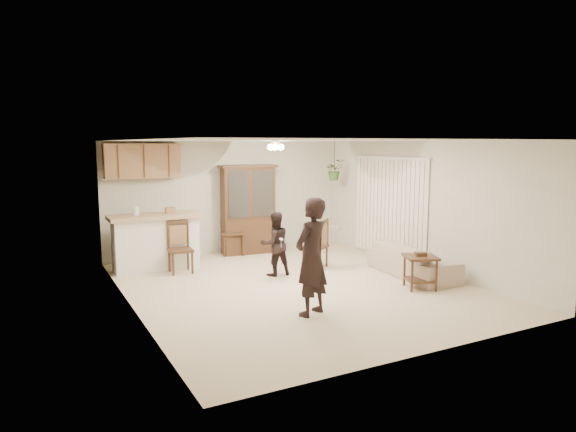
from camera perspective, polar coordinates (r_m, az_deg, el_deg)
name	(u,v)px	position (r m, az deg, el deg)	size (l,w,h in m)	color
floor	(296,286)	(8.97, 0.91, -7.79)	(6.50, 6.50, 0.00)	beige
ceiling	(296,140)	(8.63, 0.95, 8.39)	(5.50, 6.50, 0.02)	silver
wall_back	(228,197)	(11.65, -6.74, 2.09)	(5.50, 0.02, 2.50)	beige
wall_front	(432,249)	(6.10, 15.71, -3.58)	(5.50, 0.02, 2.50)	beige
wall_left	(130,227)	(7.80, -17.13, -1.15)	(0.02, 6.50, 2.50)	beige
wall_right	(420,206)	(10.30, 14.49, 1.11)	(0.02, 6.50, 2.50)	beige
breakfast_bar	(156,244)	(10.37, -14.47, -3.04)	(1.60, 0.55, 1.00)	white
bar_top	(155,216)	(10.28, -14.57, -0.03)	(1.75, 0.70, 0.08)	tan
upper_cabinets	(142,161)	(10.89, -15.90, 5.91)	(1.50, 0.34, 0.70)	brown
vertical_blinds	(389,208)	(10.97, 11.17, 0.84)	(0.06, 2.30, 2.10)	white
ceiling_fixture	(275,146)	(9.79, -1.41, 7.76)	(0.36, 0.36, 0.20)	beige
hanging_plant	(334,170)	(11.88, 5.17, 5.13)	(0.43, 0.37, 0.48)	#305A24
plant_cord	(334,156)	(11.87, 5.19, 6.69)	(0.01, 0.01, 0.65)	black
sofa	(412,256)	(9.87, 13.63, -4.36)	(1.87, 0.73, 0.73)	beige
adult	(312,253)	(7.32, 2.63, -4.18)	(0.66, 0.43, 1.80)	black
child	(275,240)	(9.55, -1.46, -2.66)	(0.66, 0.51, 1.35)	black
china_hutch	(248,210)	(11.51, -4.45, 0.69)	(1.30, 0.61, 1.98)	#3C2115
side_table	(420,272)	(9.03, 14.47, -6.01)	(0.68, 0.68, 0.63)	#3C2115
chair_bar	(181,258)	(10.02, -11.84, -4.63)	(0.47, 0.47, 0.99)	#3C2115
chair_hutch_left	(233,241)	(11.45, -6.15, -2.73)	(0.61, 0.61, 1.12)	#3C2115
chair_hutch_right	(315,254)	(10.22, 3.04, -4.24)	(0.61, 0.61, 0.98)	#3C2115
controller_adult	(336,228)	(7.02, 5.30, -1.36)	(0.05, 0.15, 0.05)	white
controller_child	(281,239)	(9.29, -0.76, -2.59)	(0.03, 0.10, 0.03)	white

